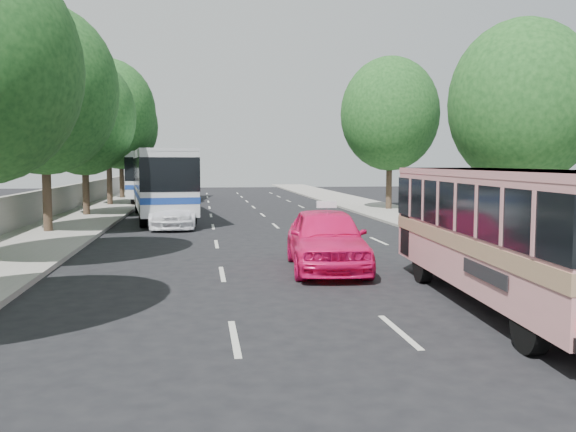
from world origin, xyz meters
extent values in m
plane|color=black|center=(0.00, 0.00, 0.00)|extent=(120.00, 120.00, 0.00)
cube|color=#9E998E|center=(-8.50, 20.00, 0.07)|extent=(4.00, 90.00, 0.15)
cube|color=#9E998E|center=(8.50, 20.00, 0.06)|extent=(4.00, 90.00, 0.12)
cube|color=#9E998E|center=(-10.30, 20.00, 0.90)|extent=(0.30, 90.00, 1.50)
cylinder|color=#38281E|center=(-8.70, 14.00, 1.90)|extent=(0.36, 0.36, 3.80)
ellipsoid|color=#163F18|center=(-8.70, 14.00, 5.90)|extent=(6.00, 6.00, 6.90)
sphere|color=#163F18|center=(-8.30, 13.70, 7.10)|extent=(3.90, 3.90, 3.90)
cylinder|color=#38281E|center=(-8.60, 22.00, 1.75)|extent=(0.36, 0.36, 3.50)
ellipsoid|color=#163F18|center=(-8.60, 22.00, 5.43)|extent=(5.52, 5.52, 6.35)
sphere|color=#163F18|center=(-8.20, 21.70, 6.53)|extent=(3.59, 3.59, 3.59)
cylinder|color=#38281E|center=(-8.50, 30.00, 2.00)|extent=(0.36, 0.36, 3.99)
ellipsoid|color=#163F18|center=(-8.50, 30.00, 6.20)|extent=(6.30, 6.30, 7.24)
sphere|color=#163F18|center=(-8.10, 29.70, 7.46)|extent=(4.09, 4.09, 4.09)
cylinder|color=#38281E|center=(-8.70, 38.00, 1.86)|extent=(0.36, 0.36, 3.72)
ellipsoid|color=#163F18|center=(-8.70, 38.00, 5.78)|extent=(5.88, 5.88, 6.76)
sphere|color=#163F18|center=(-8.30, 37.70, 6.96)|extent=(3.82, 3.82, 3.82)
cylinder|color=#38281E|center=(8.70, 8.00, 1.61)|extent=(0.36, 0.36, 3.23)
ellipsoid|color=#163F18|center=(8.70, 8.00, 5.01)|extent=(5.10, 5.10, 5.87)
sphere|color=#163F18|center=(9.10, 7.70, 6.04)|extent=(3.32, 3.31, 3.31)
cylinder|color=#38281E|center=(9.00, 24.00, 1.90)|extent=(0.36, 0.36, 3.80)
ellipsoid|color=#163F18|center=(9.00, 24.00, 5.90)|extent=(6.00, 6.00, 6.90)
sphere|color=#163F18|center=(9.40, 23.70, 7.10)|extent=(3.90, 3.90, 3.90)
cube|color=#D28789|center=(3.76, -0.54, 1.65)|extent=(2.80, 8.98, 2.37)
cube|color=#9E7A59|center=(3.76, -0.54, 1.37)|extent=(2.84, 9.00, 0.31)
cube|color=black|center=(3.76, -0.54, 2.08)|extent=(2.85, 9.01, 0.97)
cube|color=#D28789|center=(3.76, -0.54, 2.76)|extent=(2.82, 9.00, 0.14)
cylinder|color=black|center=(2.99, 2.17, 0.46)|extent=(0.33, 0.94, 0.92)
cylinder|color=black|center=(4.90, 2.04, 0.46)|extent=(0.33, 0.94, 0.92)
cylinder|color=black|center=(2.61, -3.48, 0.46)|extent=(0.33, 0.94, 0.92)
imported|color=#FF166C|center=(1.00, 4.34, 0.86)|extent=(2.45, 5.21, 1.72)
imported|color=white|center=(-3.64, 16.09, 0.71)|extent=(2.09, 4.93, 1.42)
cube|color=silver|center=(-4.50, 20.55, 2.07)|extent=(4.03, 12.19, 3.04)
cube|color=black|center=(-4.50, 20.55, 2.44)|extent=(4.09, 12.22, 1.50)
cube|color=navy|center=(-4.50, 20.55, 1.30)|extent=(4.08, 12.21, 0.30)
cube|color=silver|center=(-4.50, 20.55, 3.52)|extent=(4.06, 12.21, 0.14)
cylinder|color=black|center=(-6.09, 24.16, 0.55)|extent=(0.45, 1.13, 1.10)
cylinder|color=black|center=(-3.87, 24.44, 0.55)|extent=(0.45, 1.13, 1.10)
cylinder|color=black|center=(-5.08, 16.25, 0.55)|extent=(0.45, 1.13, 1.10)
cylinder|color=black|center=(-2.86, 16.53, 0.55)|extent=(0.45, 1.13, 1.10)
cube|color=silver|center=(-5.16, 34.45, 2.14)|extent=(4.29, 12.60, 3.14)
cube|color=black|center=(-5.16, 34.45, 2.52)|extent=(4.34, 12.63, 1.54)
cube|color=navy|center=(-5.16, 34.45, 1.34)|extent=(4.33, 12.62, 0.31)
cube|color=silver|center=(-5.16, 34.45, 3.63)|extent=(4.31, 12.62, 0.14)
cylinder|color=black|center=(-5.78, 38.49, 0.57)|extent=(0.48, 1.17, 1.13)
cylinder|color=black|center=(-3.47, 38.17, 0.57)|extent=(0.48, 1.17, 1.13)
cylinder|color=black|center=(-6.90, 30.33, 0.57)|extent=(0.48, 1.17, 1.13)
cylinder|color=black|center=(-4.60, 30.01, 0.57)|extent=(0.48, 1.17, 1.13)
cube|color=silver|center=(1.00, 4.34, 1.81)|extent=(0.56, 0.23, 0.18)
camera|label=1|loc=(-2.43, -12.12, 2.98)|focal=38.00mm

